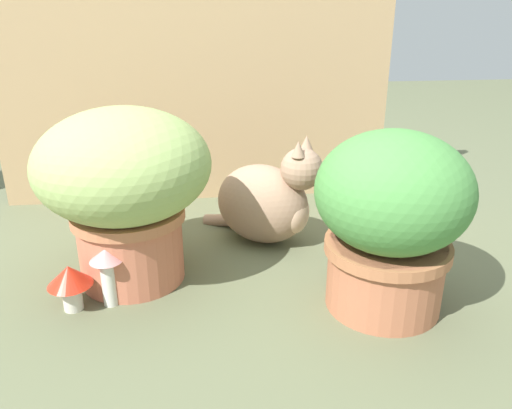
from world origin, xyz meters
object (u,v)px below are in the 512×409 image
mushroom_ornament_red (70,280)px  leafy_planter (391,216)px  grass_planter (125,183)px  mushroom_ornament_pink (107,267)px  cat (268,201)px

mushroom_ornament_red → leafy_planter: bearing=-4.7°
grass_planter → mushroom_ornament_pink: 0.19m
mushroom_ornament_pink → mushroom_ornament_red: bearing=-172.5°
leafy_planter → mushroom_ornament_red: size_ratio=3.72×
grass_planter → cat: (0.35, 0.16, -0.12)m
leafy_planter → mushroom_ornament_pink: 0.61m
grass_planter → mushroom_ornament_red: (-0.12, -0.12, -0.17)m
grass_planter → leafy_planter: grass_planter is taller
grass_planter → mushroom_ornament_red: 0.24m
grass_planter → leafy_planter: (0.56, -0.18, -0.03)m
leafy_planter → mushroom_ornament_pink: bearing=173.7°
mushroom_ornament_pink → grass_planter: bearing=71.3°
cat → mushroom_ornament_pink: cat is taller
mushroom_ornament_pink → leafy_planter: bearing=-6.3°
leafy_planter → cat: 0.41m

